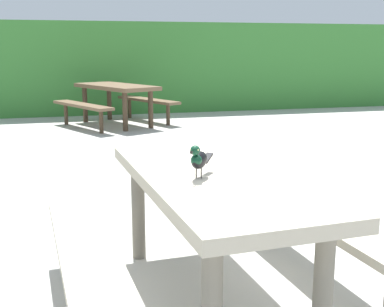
{
  "coord_description": "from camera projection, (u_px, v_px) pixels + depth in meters",
  "views": [
    {
      "loc": [
        -0.98,
        -2.5,
        1.41
      ],
      "look_at": [
        -0.29,
        0.12,
        0.84
      ],
      "focal_mm": 47.29,
      "sensor_mm": 36.0,
      "label": 1
    }
  ],
  "objects": [
    {
      "name": "ground_plane",
      "position": [
        246.0,
        298.0,
        2.9
      ],
      "size": [
        60.0,
        60.0,
        0.0
      ],
      "primitive_type": "plane",
      "color": "#B7B5AD"
    },
    {
      "name": "bird_grackle",
      "position": [
        199.0,
        159.0,
        2.62
      ],
      "size": [
        0.19,
        0.25,
        0.18
      ],
      "color": "black",
      "rests_on": "picnic_table_foreground"
    },
    {
      "name": "picnic_table_foreground",
      "position": [
        212.0,
        206.0,
        2.79
      ],
      "size": [
        1.79,
        1.85,
        0.74
      ],
      "color": "#B2A893",
      "rests_on": "ground"
    },
    {
      "name": "picnic_table_mid_left",
      "position": [
        116.0,
        95.0,
        9.24
      ],
      "size": [
        2.25,
        2.27,
        0.74
      ],
      "color": "brown",
      "rests_on": "ground"
    },
    {
      "name": "hedge_wall",
      "position": [
        102.0,
        67.0,
        11.52
      ],
      "size": [
        28.0,
        2.17,
        1.94
      ],
      "primitive_type": "cube",
      "color": "#387A33",
      "rests_on": "ground"
    }
  ]
}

